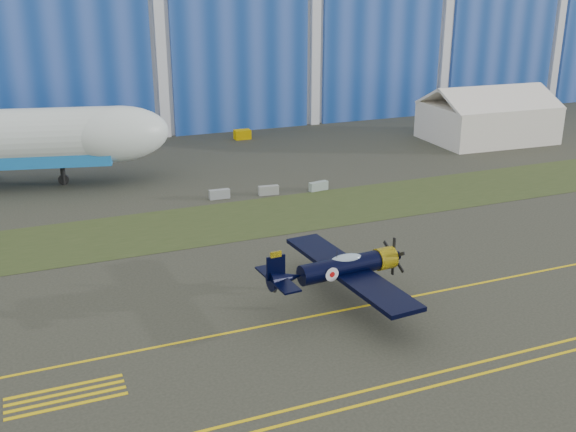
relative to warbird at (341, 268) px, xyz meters
name	(u,v)px	position (x,y,z in m)	size (l,w,h in m)	color
ground	(318,279)	(0.31, 4.04, -2.58)	(260.00, 260.00, 0.00)	#393A2E
grass_median	(253,218)	(0.31, 18.04, -2.56)	(260.00, 10.00, 0.02)	#475128
hangar	(129,14)	(0.31, 75.82, 12.38)	(220.00, 45.70, 30.00)	silver
taxiway_centreline	(350,309)	(0.31, -0.96, -2.57)	(200.00, 0.20, 0.02)	yellow
edge_line_near	(434,386)	(0.31, -10.46, -2.57)	(80.00, 0.20, 0.02)	yellow
edge_line_far	(423,376)	(0.31, -9.46, -2.57)	(80.00, 0.20, 0.02)	yellow
hold_short_ladder	(66,396)	(-17.69, -4.06, -2.57)	(6.00, 2.40, 0.02)	yellow
warbird	(341,268)	(0.00, 0.00, 0.00)	(11.94, 14.04, 3.93)	black
tent	(488,113)	(39.04, 35.22, 1.04)	(16.03, 12.04, 7.23)	white
shipping_container	(127,140)	(-5.72, 48.08, -1.36)	(5.63, 2.25, 2.44)	white
tug	(242,134)	(9.44, 48.04, -1.96)	(2.13, 1.33, 1.24)	#F3BC00
gse_box	(498,114)	(49.73, 46.04, -1.75)	(2.75, 1.46, 1.65)	#AB8090
barrier_a	(219,194)	(-0.84, 24.54, -2.13)	(2.00, 0.60, 0.90)	gray
barrier_b	(269,190)	(4.03, 23.90, -2.13)	(2.00, 0.60, 0.90)	gray
barrier_c	(319,186)	(9.19, 23.30, -2.13)	(2.00, 0.60, 0.90)	#899B93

